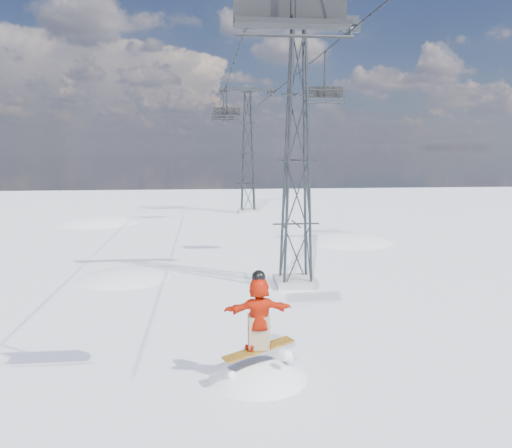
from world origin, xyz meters
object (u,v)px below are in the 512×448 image
Objects in this scene: lift_tower_far at (248,154)px; lift_tower_near at (297,161)px; lift_chair_near at (292,12)px; snowboarder_jump at (258,433)px.

lift_tower_near is at bearing -90.00° from lift_tower_far.
lift_chair_near is at bearing -101.07° from lift_tower_near.
lift_tower_far is (0.00, 25.00, 0.00)m from lift_tower_near.
lift_tower_far is 34.63m from snowboarder_jump.
lift_chair_near is at bearing -80.79° from snowboarder_jump.
lift_tower_near is 11.58m from snowboarder_jump.
lift_tower_far reaches higher than snowboarder_jump.
lift_chair_near is (0.40, -2.45, 10.23)m from snowboarder_jump.
lift_tower_near reaches higher than lift_chair_near.
lift_tower_near and lift_tower_far have the same top height.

